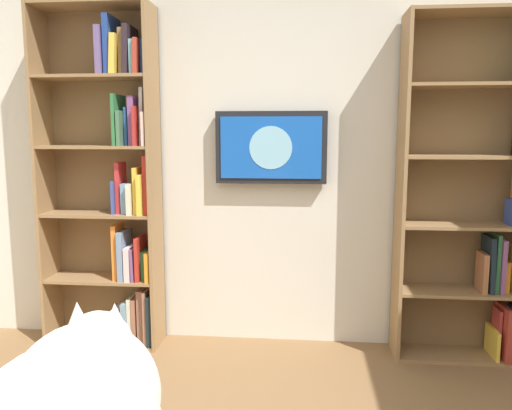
{
  "coord_description": "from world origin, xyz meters",
  "views": [
    {
      "loc": [
        -0.17,
        1.12,
        1.43
      ],
      "look_at": [
        0.05,
        -1.09,
        1.11
      ],
      "focal_mm": 34.91,
      "sensor_mm": 36.0,
      "label": 1
    }
  ],
  "objects": [
    {
      "name": "wall_back",
      "position": [
        0.0,
        -2.23,
        1.35
      ],
      "size": [
        4.52,
        0.06,
        2.7
      ],
      "primitive_type": "cube",
      "color": "silver",
      "rests_on": "ground"
    },
    {
      "name": "bookshelf_left",
      "position": [
        -1.29,
        -2.06,
        1.0
      ],
      "size": [
        0.85,
        0.28,
        2.15
      ],
      "color": "#937047",
      "rests_on": "ground"
    },
    {
      "name": "bookshelf_right",
      "position": [
        1.09,
        -2.06,
        1.08
      ],
      "size": [
        0.77,
        0.28,
        2.24
      ],
      "color": "#937047",
      "rests_on": "ground"
    },
    {
      "name": "wall_mounted_tv",
      "position": [
        0.05,
        -2.15,
        1.34
      ],
      "size": [
        0.73,
        0.07,
        0.47
      ],
      "color": "black"
    }
  ]
}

